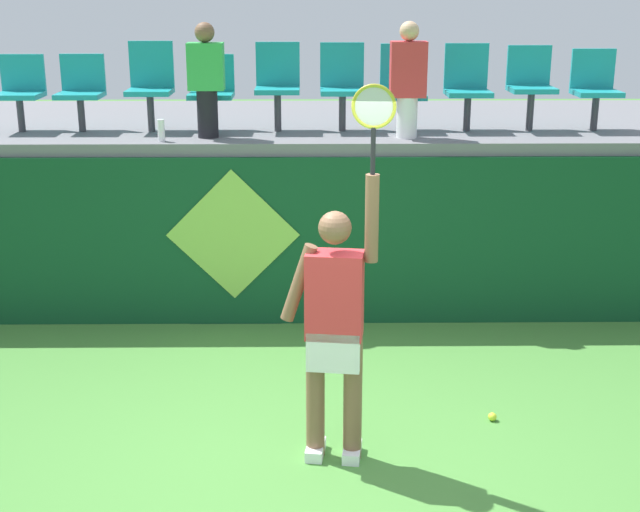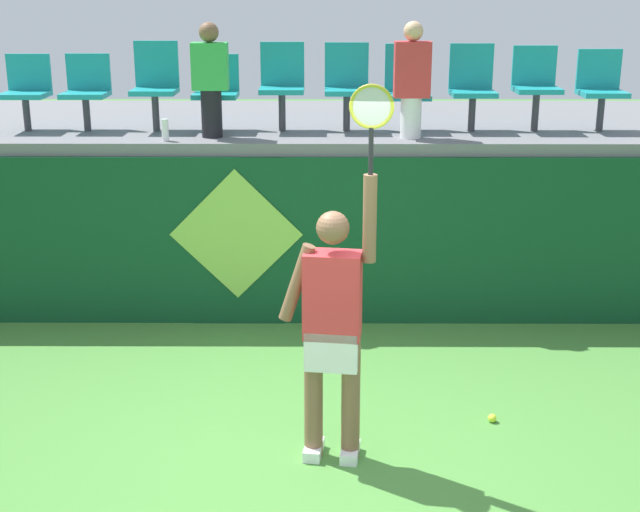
{
  "view_description": "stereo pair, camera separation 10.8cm",
  "coord_description": "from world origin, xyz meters",
  "px_view_note": "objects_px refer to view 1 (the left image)",
  "views": [
    {
      "loc": [
        0.01,
        -5.35,
        3.21
      ],
      "look_at": [
        0.09,
        0.99,
        1.23
      ],
      "focal_mm": 49.68,
      "sensor_mm": 36.0,
      "label": 1
    },
    {
      "loc": [
        0.12,
        -5.35,
        3.21
      ],
      "look_at": [
        0.09,
        0.99,
        1.23
      ],
      "focal_mm": 49.68,
      "sensor_mm": 36.0,
      "label": 2
    }
  ],
  "objects_px": {
    "spectator_0": "(206,78)",
    "stadium_chair_3": "(212,89)",
    "stadium_chair_8": "(530,82)",
    "stadium_chair_1": "(81,89)",
    "stadium_chair_2": "(151,82)",
    "tennis_ball": "(492,417)",
    "stadium_chair_7": "(467,84)",
    "stadium_chair_4": "(278,82)",
    "stadium_chair_5": "(342,82)",
    "stadium_chair_0": "(21,89)",
    "stadium_chair_6": "(403,85)",
    "tennis_player": "(335,323)",
    "spectator_1": "(408,78)",
    "stadium_chair_9": "(595,85)",
    "water_bottle": "(161,130)"
  },
  "relations": [
    {
      "from": "spectator_0",
      "to": "stadium_chair_3",
      "type": "bearing_deg",
      "value": 90.0
    },
    {
      "from": "stadium_chair_8",
      "to": "spectator_0",
      "type": "relative_size",
      "value": 0.77
    },
    {
      "from": "stadium_chair_1",
      "to": "stadium_chair_2",
      "type": "distance_m",
      "value": 0.7
    },
    {
      "from": "tennis_ball",
      "to": "stadium_chair_8",
      "type": "bearing_deg",
      "value": 74.01
    },
    {
      "from": "stadium_chair_7",
      "to": "stadium_chair_2",
      "type": "bearing_deg",
      "value": 179.99
    },
    {
      "from": "stadium_chair_3",
      "to": "stadium_chair_4",
      "type": "bearing_deg",
      "value": 0.59
    },
    {
      "from": "stadium_chair_5",
      "to": "stadium_chair_8",
      "type": "distance_m",
      "value": 1.89
    },
    {
      "from": "stadium_chair_1",
      "to": "stadium_chair_0",
      "type": "bearing_deg",
      "value": -179.99
    },
    {
      "from": "stadium_chair_6",
      "to": "stadium_chair_8",
      "type": "relative_size",
      "value": 1.02
    },
    {
      "from": "stadium_chair_3",
      "to": "stadium_chair_7",
      "type": "xyz_separation_m",
      "value": [
        2.56,
        0.01,
        0.05
      ]
    },
    {
      "from": "tennis_player",
      "to": "stadium_chair_1",
      "type": "height_order",
      "value": "tennis_player"
    },
    {
      "from": "stadium_chair_6",
      "to": "spectator_1",
      "type": "height_order",
      "value": "spectator_1"
    },
    {
      "from": "stadium_chair_0",
      "to": "stadium_chair_6",
      "type": "relative_size",
      "value": 0.88
    },
    {
      "from": "stadium_chair_1",
      "to": "stadium_chair_5",
      "type": "relative_size",
      "value": 0.87
    },
    {
      "from": "spectator_1",
      "to": "stadium_chair_0",
      "type": "bearing_deg",
      "value": 173.12
    },
    {
      "from": "stadium_chair_7",
      "to": "stadium_chair_9",
      "type": "height_order",
      "value": "stadium_chair_7"
    },
    {
      "from": "water_bottle",
      "to": "spectator_0",
      "type": "height_order",
      "value": "spectator_0"
    },
    {
      "from": "stadium_chair_4",
      "to": "spectator_0",
      "type": "bearing_deg",
      "value": -146.78
    },
    {
      "from": "spectator_0",
      "to": "stadium_chair_0",
      "type": "bearing_deg",
      "value": 167.39
    },
    {
      "from": "water_bottle",
      "to": "stadium_chair_4",
      "type": "distance_m",
      "value": 1.32
    },
    {
      "from": "tennis_player",
      "to": "stadium_chair_9",
      "type": "xyz_separation_m",
      "value": [
        2.7,
        3.4,
        1.2
      ]
    },
    {
      "from": "tennis_player",
      "to": "spectator_1",
      "type": "relative_size",
      "value": 2.39
    },
    {
      "from": "stadium_chair_0",
      "to": "spectator_0",
      "type": "height_order",
      "value": "spectator_0"
    },
    {
      "from": "stadium_chair_4",
      "to": "stadium_chair_6",
      "type": "distance_m",
      "value": 1.25
    },
    {
      "from": "tennis_ball",
      "to": "stadium_chair_4",
      "type": "xyz_separation_m",
      "value": [
        -1.71,
        2.89,
        2.22
      ]
    },
    {
      "from": "stadium_chair_1",
      "to": "stadium_chair_7",
      "type": "height_order",
      "value": "stadium_chair_7"
    },
    {
      "from": "tennis_player",
      "to": "stadium_chair_2",
      "type": "bearing_deg",
      "value": 117.26
    },
    {
      "from": "stadium_chair_3",
      "to": "spectator_0",
      "type": "bearing_deg",
      "value": -90.0
    },
    {
      "from": "stadium_chair_3",
      "to": "stadium_chair_8",
      "type": "distance_m",
      "value": 3.2
    },
    {
      "from": "stadium_chair_0",
      "to": "stadium_chair_8",
      "type": "distance_m",
      "value": 5.1
    },
    {
      "from": "stadium_chair_0",
      "to": "spectator_1",
      "type": "xyz_separation_m",
      "value": [
        3.82,
        -0.46,
        0.15
      ]
    },
    {
      "from": "stadium_chair_1",
      "to": "tennis_ball",
      "type": "bearing_deg",
      "value": -38.19
    },
    {
      "from": "stadium_chair_4",
      "to": "spectator_0",
      "type": "height_order",
      "value": "spectator_0"
    },
    {
      "from": "water_bottle",
      "to": "stadium_chair_9",
      "type": "bearing_deg",
      "value": 8.72
    },
    {
      "from": "stadium_chair_2",
      "to": "stadium_chair_7",
      "type": "distance_m",
      "value": 3.17
    },
    {
      "from": "tennis_ball",
      "to": "water_bottle",
      "type": "xyz_separation_m",
      "value": [
        -2.78,
        2.24,
        1.84
      ]
    },
    {
      "from": "tennis_player",
      "to": "spectator_1",
      "type": "distance_m",
      "value": 3.31
    },
    {
      "from": "stadium_chair_2",
      "to": "tennis_ball",
      "type": "bearing_deg",
      "value": -44.22
    },
    {
      "from": "tennis_ball",
      "to": "stadium_chair_4",
      "type": "height_order",
      "value": "stadium_chair_4"
    },
    {
      "from": "stadium_chair_1",
      "to": "spectator_0",
      "type": "xyz_separation_m",
      "value": [
        1.3,
        -0.43,
        0.14
      ]
    },
    {
      "from": "stadium_chair_9",
      "to": "water_bottle",
      "type": "bearing_deg",
      "value": -171.28
    },
    {
      "from": "stadium_chair_9",
      "to": "stadium_chair_1",
      "type": "bearing_deg",
      "value": -179.96
    },
    {
      "from": "stadium_chair_6",
      "to": "stadium_chair_8",
      "type": "bearing_deg",
      "value": -0.44
    },
    {
      "from": "water_bottle",
      "to": "stadium_chair_1",
      "type": "xyz_separation_m",
      "value": [
        -0.88,
        0.65,
        0.32
      ]
    },
    {
      "from": "water_bottle",
      "to": "stadium_chair_6",
      "type": "bearing_deg",
      "value": 15.88
    },
    {
      "from": "tennis_player",
      "to": "stadium_chair_0",
      "type": "xyz_separation_m",
      "value": [
        -3.05,
        3.4,
        1.18
      ]
    },
    {
      "from": "tennis_ball",
      "to": "stadium_chair_9",
      "type": "height_order",
      "value": "stadium_chair_9"
    },
    {
      "from": "stadium_chair_3",
      "to": "stadium_chair_7",
      "type": "height_order",
      "value": "stadium_chair_7"
    },
    {
      "from": "spectator_0",
      "to": "tennis_ball",
      "type": "bearing_deg",
      "value": -46.09
    },
    {
      "from": "stadium_chair_1",
      "to": "stadium_chair_2",
      "type": "bearing_deg",
      "value": 0.8
    }
  ]
}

